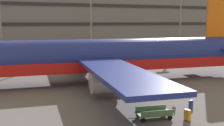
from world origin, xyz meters
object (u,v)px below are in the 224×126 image
object	(u,v)px
airliner	(89,57)
baggage_cart	(154,113)
suitcase_large	(191,104)
suitcase_laid_flat	(187,115)
suitcase_orange	(160,110)
backpack_silver	(173,109)

from	to	relation	value
airliner	baggage_cart	xyz separation A→B (m)	(0.78, -13.51, -2.62)
baggage_cart	airliner	bearing A→B (deg)	93.28
suitcase_large	suitcase_laid_flat	size ratio (longest dim) A/B	1.01
airliner	suitcase_orange	distance (m)	12.83
suitcase_laid_flat	backpack_silver	xyz separation A→B (m)	(0.16, 1.99, -0.21)
suitcase_large	backpack_silver	distance (m)	1.80
airliner	suitcase_orange	xyz separation A→B (m)	(2.03, -12.33, -2.91)
suitcase_laid_flat	suitcase_orange	size ratio (longest dim) A/B	1.27
airliner	backpack_silver	size ratio (longest dim) A/B	83.85
suitcase_large	suitcase_orange	xyz separation A→B (m)	(-2.78, 0.30, -0.27)
suitcase_laid_flat	baggage_cart	xyz separation A→B (m)	(-2.08, 1.25, -0.01)
suitcase_orange	backpack_silver	xyz separation A→B (m)	(0.99, -0.44, 0.10)
airliner	suitcase_large	bearing A→B (deg)	-69.18
backpack_silver	baggage_cart	world-z (taller)	baggage_cart
suitcase_large	baggage_cart	world-z (taller)	suitcase_large
suitcase_large	backpack_silver	xyz separation A→B (m)	(-1.79, -0.13, -0.17)
airliner	backpack_silver	xyz separation A→B (m)	(3.02, -12.77, -2.82)
airliner	baggage_cart	distance (m)	13.79
backpack_silver	baggage_cart	xyz separation A→B (m)	(-2.24, -0.74, 0.20)
suitcase_large	baggage_cart	size ratio (longest dim) A/B	0.29
suitcase_laid_flat	baggage_cart	distance (m)	2.43
backpack_silver	airliner	bearing A→B (deg)	103.30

